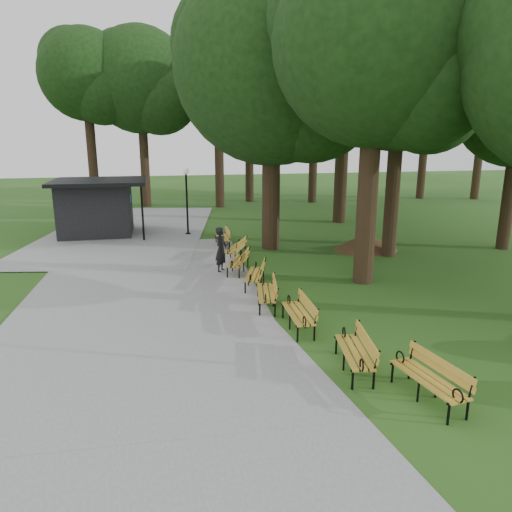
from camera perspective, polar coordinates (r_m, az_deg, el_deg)
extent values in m
plane|color=#214D16|center=(13.65, 2.80, -7.58)|extent=(100.00, 100.00, 0.00)
cube|color=gray|center=(16.09, -13.94, -4.43)|extent=(12.00, 38.00, 0.06)
imported|color=black|center=(18.01, -4.21, 0.75)|extent=(0.67, 0.75, 1.73)
cylinder|color=black|center=(24.87, -8.29, 6.16)|extent=(0.10, 0.10, 3.20)
sphere|color=white|center=(24.69, -8.44, 10.06)|extent=(0.32, 0.32, 0.32)
cone|color=#47301C|center=(22.06, 13.04, 1.67)|extent=(2.49, 2.49, 0.77)
cylinder|color=black|center=(16.69, 13.37, 9.00)|extent=(0.70, 0.70, 7.29)
sphere|color=black|center=(16.87, 14.29, 23.78)|extent=(6.68, 6.68, 6.68)
cylinder|color=black|center=(20.85, 16.20, 9.02)|extent=(0.60, 0.60, 6.70)
sphere|color=black|center=(20.90, 17.00, 19.92)|extent=(5.84, 5.84, 5.84)
cylinder|color=black|center=(21.40, 1.83, 10.43)|extent=(0.80, 0.80, 7.25)
sphere|color=black|center=(21.54, 1.93, 21.93)|extent=(8.35, 8.35, 8.35)
cylinder|color=black|center=(28.59, 10.28, 11.98)|extent=(0.76, 0.76, 8.02)
sphere|color=black|center=(28.80, 10.74, 21.48)|extent=(7.65, 7.65, 7.65)
cylinder|color=black|center=(24.25, 28.26, 7.60)|extent=(0.56, 0.56, 5.89)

